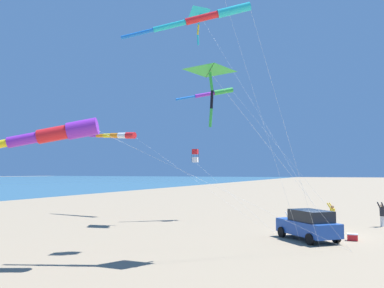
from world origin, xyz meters
name	(u,v)px	position (x,y,z in m)	size (l,w,h in m)	color
ground_plane	(322,235)	(0.00, 0.00, 0.00)	(600.00, 600.00, 0.00)	gray
parked_car	(309,225)	(-0.53, -2.63, 0.95)	(4.28, 4.41, 1.85)	#1E479E
cooler_box	(353,237)	(1.95, -1.73, 0.21)	(0.62, 0.42, 0.42)	red
person_adult_flyer	(332,214)	(0.48, 3.41, 1.02)	(0.66, 0.57, 1.88)	gold
person_child_green_jacket	(382,213)	(3.93, 5.88, 1.03)	(0.64, 0.68, 1.89)	silver
person_bystander_far	(289,220)	(-2.32, 1.08, 0.73)	(0.48, 0.43, 1.35)	silver
kite_delta_black_fish_shape	(200,15)	(-10.15, 3.63, 17.98)	(12.38, 7.56, 18.58)	#1EB7C6
kite_windsock_red_high_left	(56,134)	(-10.43, -13.83, 5.94)	(15.44, 10.60, 6.71)	purple
kite_box_blue_topmost	(195,156)	(-10.97, 4.50, 5.60)	(8.53, 6.10, 6.20)	red
kite_windsock_purple_drifting	(118,136)	(-19.82, 5.61, 7.80)	(18.36, 2.55, 8.10)	red
kite_windsock_magenta_far_left	(205,17)	(-4.76, -9.34, 12.21)	(9.20, 6.06, 13.03)	#1EB7C6
kite_delta_white_trailing	(210,71)	(-4.43, -9.48, 9.33)	(7.65, 5.08, 9.69)	green
kite_windsock_long_streamer_right	(213,93)	(-9.87, 6.24, 11.44)	(13.77, 3.63, 12.08)	green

